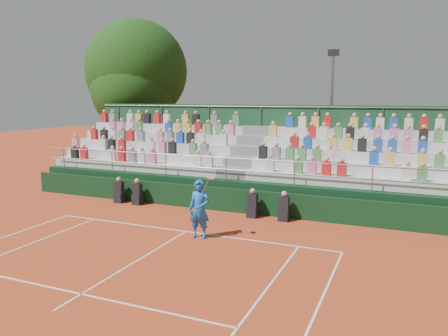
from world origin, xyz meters
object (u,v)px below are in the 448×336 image
at_px(tree_west, 133,90).
at_px(floodlight_mast, 331,104).
at_px(tree_east, 137,71).
at_px(tennis_player, 199,209).

relative_size(tree_west, floodlight_mast, 1.09).
bearing_deg(tree_east, tennis_player, -49.26).
relative_size(tennis_player, floodlight_mast, 0.30).
bearing_deg(tree_west, tree_east, 103.89).
bearing_deg(tennis_player, tree_east, 130.74).
distance_m(tree_west, floodlight_mast, 13.04).
height_order(tree_west, tree_east, tree_east).
xyz_separation_m(tree_west, tree_east, (-0.18, 0.75, 1.28)).
bearing_deg(floodlight_mast, tree_east, 179.51).
distance_m(tennis_player, floodlight_mast, 13.21).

